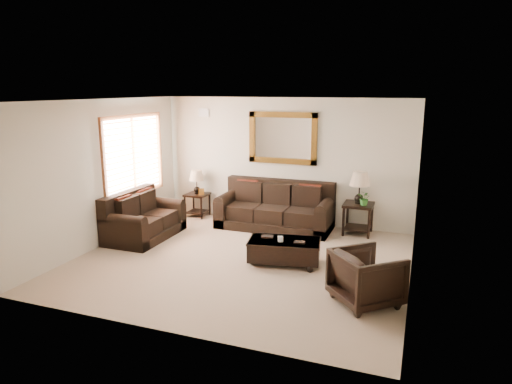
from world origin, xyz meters
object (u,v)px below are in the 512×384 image
at_px(end_table_right, 359,194).
at_px(armchair, 367,275).
at_px(sofa, 276,211).
at_px(coffee_table, 284,249).
at_px(end_table_left, 197,186).
at_px(loveseat, 142,221).

distance_m(end_table_right, armchair, 3.13).
height_order(sofa, end_table_right, end_table_right).
bearing_deg(coffee_table, end_table_right, 55.40).
distance_m(sofa, end_table_left, 1.99).
xyz_separation_m(loveseat, end_table_left, (0.32, 1.72, 0.37)).
relative_size(sofa, end_table_left, 2.21).
bearing_deg(end_table_right, loveseat, -157.08).
bearing_deg(sofa, armchair, -52.51).
distance_m(loveseat, end_table_left, 1.79).
height_order(end_table_right, armchair, end_table_right).
height_order(sofa, coffee_table, sofa).
height_order(loveseat, end_table_right, end_table_right).
xyz_separation_m(sofa, loveseat, (-2.27, -1.54, -0.02)).
relative_size(sofa, loveseat, 1.47).
xyz_separation_m(end_table_left, end_table_right, (3.65, -0.05, 0.13)).
relative_size(sofa, armchair, 2.90).
relative_size(sofa, coffee_table, 1.84).
xyz_separation_m(end_table_left, coffee_table, (2.72, -2.08, -0.45)).
bearing_deg(end_table_right, armchair, -79.96).
relative_size(end_table_left, coffee_table, 0.83).
height_order(loveseat, armchair, loveseat).
bearing_deg(loveseat, coffee_table, -96.78).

